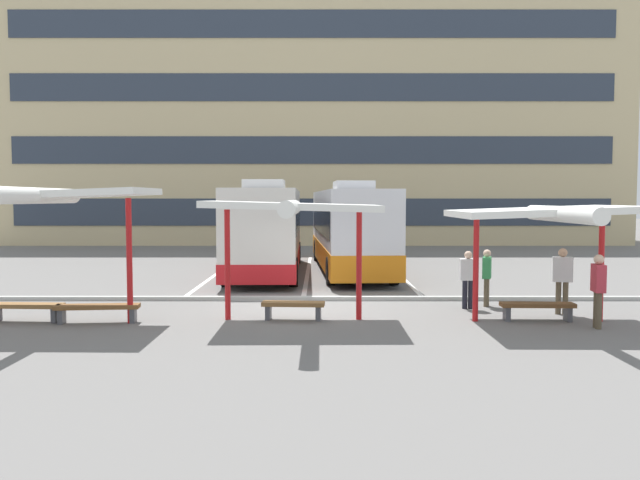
{
  "coord_description": "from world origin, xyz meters",
  "views": [
    {
      "loc": [
        0.5,
        -17.83,
        3.0
      ],
      "look_at": [
        0.43,
        3.2,
        1.66
      ],
      "focal_mm": 36.47,
      "sensor_mm": 36.0,
      "label": 1
    }
  ],
  "objects_px": {
    "waiting_shelter_0": "(55,198)",
    "waiting_passenger_2": "(470,276)",
    "bench_1": "(100,309)",
    "waiting_shelter_2": "(546,214)",
    "bench_2": "(295,306)",
    "coach_bus_1": "(351,230)",
    "coach_bus_0": "(269,230)",
    "waiting_passenger_1": "(601,286)",
    "bench_3": "(540,307)",
    "bench_0": "(29,308)",
    "waiting_shelter_1": "(295,209)",
    "waiting_passenger_0": "(565,276)",
    "waiting_passenger_3": "(489,274)"
  },
  "relations": [
    {
      "from": "coach_bus_1",
      "to": "bench_1",
      "type": "height_order",
      "value": "coach_bus_1"
    },
    {
      "from": "bench_0",
      "to": "bench_3",
      "type": "relative_size",
      "value": 1.02
    },
    {
      "from": "bench_3",
      "to": "waiting_passenger_3",
      "type": "distance_m",
      "value": 2.37
    },
    {
      "from": "coach_bus_1",
      "to": "waiting_shelter_1",
      "type": "distance_m",
      "value": 11.45
    },
    {
      "from": "waiting_shelter_0",
      "to": "waiting_passenger_0",
      "type": "relative_size",
      "value": 2.71
    },
    {
      "from": "coach_bus_0",
      "to": "waiting_passenger_3",
      "type": "relative_size",
      "value": 7.08
    },
    {
      "from": "coach_bus_0",
      "to": "coach_bus_1",
      "type": "height_order",
      "value": "coach_bus_0"
    },
    {
      "from": "waiting_shelter_0",
      "to": "waiting_passenger_0",
      "type": "distance_m",
      "value": 12.81
    },
    {
      "from": "bench_1",
      "to": "waiting_passenger_0",
      "type": "xyz_separation_m",
      "value": [
        11.67,
        1.19,
        0.66
      ]
    },
    {
      "from": "waiting_shelter_2",
      "to": "waiting_passenger_2",
      "type": "distance_m",
      "value": 3.01
    },
    {
      "from": "waiting_passenger_1",
      "to": "bench_2",
      "type": "bearing_deg",
      "value": 171.52
    },
    {
      "from": "waiting_passenger_3",
      "to": "waiting_passenger_2",
      "type": "bearing_deg",
      "value": -146.73
    },
    {
      "from": "waiting_shelter_1",
      "to": "waiting_passenger_3",
      "type": "relative_size",
      "value": 2.92
    },
    {
      "from": "coach_bus_1",
      "to": "waiting_passenger_2",
      "type": "relative_size",
      "value": 7.87
    },
    {
      "from": "coach_bus_1",
      "to": "bench_0",
      "type": "xyz_separation_m",
      "value": [
        -8.4,
        -11.29,
        -1.36
      ]
    },
    {
      "from": "coach_bus_1",
      "to": "waiting_passenger_0",
      "type": "distance_m",
      "value": 11.47
    },
    {
      "from": "coach_bus_0",
      "to": "waiting_passenger_1",
      "type": "bearing_deg",
      "value": -52.42
    },
    {
      "from": "bench_2",
      "to": "waiting_passenger_3",
      "type": "height_order",
      "value": "waiting_passenger_3"
    },
    {
      "from": "bench_1",
      "to": "bench_3",
      "type": "relative_size",
      "value": 1.12
    },
    {
      "from": "coach_bus_1",
      "to": "waiting_shelter_0",
      "type": "xyz_separation_m",
      "value": [
        -7.5,
        -11.73,
        1.32
      ]
    },
    {
      "from": "waiting_passenger_2",
      "to": "coach_bus_1",
      "type": "bearing_deg",
      "value": 106.72
    },
    {
      "from": "coach_bus_1",
      "to": "bench_3",
      "type": "distance_m",
      "value": 12.0
    },
    {
      "from": "waiting_shelter_2",
      "to": "bench_0",
      "type": "bearing_deg",
      "value": 179.11
    },
    {
      "from": "bench_1",
      "to": "coach_bus_0",
      "type": "bearing_deg",
      "value": 72.79
    },
    {
      "from": "bench_1",
      "to": "waiting_shelter_2",
      "type": "height_order",
      "value": "waiting_shelter_2"
    },
    {
      "from": "bench_1",
      "to": "bench_2",
      "type": "distance_m",
      "value": 4.74
    },
    {
      "from": "waiting_shelter_1",
      "to": "waiting_passenger_2",
      "type": "height_order",
      "value": "waiting_shelter_1"
    },
    {
      "from": "waiting_shelter_1",
      "to": "waiting_passenger_3",
      "type": "bearing_deg",
      "value": 22.97
    },
    {
      "from": "coach_bus_1",
      "to": "waiting_passenger_1",
      "type": "xyz_separation_m",
      "value": [
        5.22,
        -12.09,
        -0.7
      ]
    },
    {
      "from": "waiting_shelter_0",
      "to": "bench_2",
      "type": "distance_m",
      "value": 6.27
    },
    {
      "from": "bench_0",
      "to": "waiting_passenger_2",
      "type": "xyz_separation_m",
      "value": [
        11.22,
        1.9,
        0.56
      ]
    },
    {
      "from": "bench_2",
      "to": "waiting_shelter_2",
      "type": "height_order",
      "value": "waiting_shelter_2"
    },
    {
      "from": "waiting_shelter_0",
      "to": "waiting_passenger_2",
      "type": "distance_m",
      "value": 10.79
    },
    {
      "from": "coach_bus_0",
      "to": "waiting_passenger_2",
      "type": "relative_size",
      "value": 7.12
    },
    {
      "from": "coach_bus_0",
      "to": "bench_1",
      "type": "relative_size",
      "value": 5.59
    },
    {
      "from": "waiting_shelter_0",
      "to": "waiting_shelter_1",
      "type": "distance_m",
      "value": 5.64
    },
    {
      "from": "coach_bus_1",
      "to": "bench_2",
      "type": "relative_size",
      "value": 7.9
    },
    {
      "from": "coach_bus_0",
      "to": "bench_3",
      "type": "xyz_separation_m",
      "value": [
        7.47,
        -10.22,
        -1.41
      ]
    },
    {
      "from": "bench_0",
      "to": "bench_3",
      "type": "xyz_separation_m",
      "value": [
        12.52,
        0.11,
        -0.0
      ]
    },
    {
      "from": "waiting_shelter_0",
      "to": "bench_2",
      "type": "height_order",
      "value": "waiting_shelter_0"
    },
    {
      "from": "bench_1",
      "to": "waiting_shelter_2",
      "type": "xyz_separation_m",
      "value": [
        10.72,
        -0.04,
        2.29
      ]
    },
    {
      "from": "coach_bus_0",
      "to": "bench_2",
      "type": "height_order",
      "value": "coach_bus_0"
    },
    {
      "from": "coach_bus_1",
      "to": "waiting_passenger_3",
      "type": "bearing_deg",
      "value": -69.07
    },
    {
      "from": "waiting_shelter_0",
      "to": "bench_3",
      "type": "distance_m",
      "value": 11.94
    },
    {
      "from": "waiting_passenger_0",
      "to": "waiting_passenger_2",
      "type": "bearing_deg",
      "value": 158.85
    },
    {
      "from": "waiting_passenger_1",
      "to": "bench_1",
      "type": "bearing_deg",
      "value": 176.9
    },
    {
      "from": "waiting_shelter_1",
      "to": "waiting_passenger_1",
      "type": "bearing_deg",
      "value": -6.81
    },
    {
      "from": "waiting_passenger_1",
      "to": "coach_bus_0",
      "type": "bearing_deg",
      "value": 127.58
    },
    {
      "from": "coach_bus_0",
      "to": "coach_bus_1",
      "type": "bearing_deg",
      "value": 16.05
    },
    {
      "from": "bench_3",
      "to": "waiting_passenger_1",
      "type": "xyz_separation_m",
      "value": [
        1.09,
        -0.9,
        0.66
      ]
    }
  ]
}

